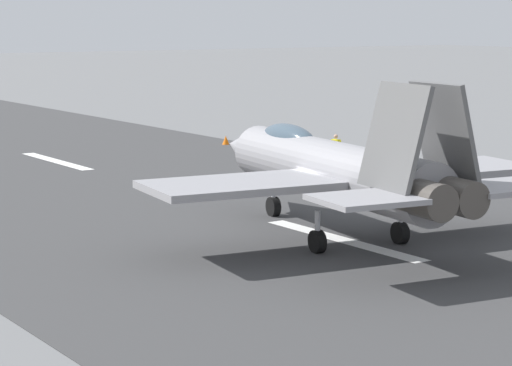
{
  "coord_description": "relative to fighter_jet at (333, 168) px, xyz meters",
  "views": [
    {
      "loc": [
        -27.44,
        22.13,
        7.51
      ],
      "look_at": [
        0.42,
        3.18,
        2.2
      ],
      "focal_mm": 73.01,
      "sensor_mm": 36.0,
      "label": 1
    }
  ],
  "objects": [
    {
      "name": "fighter_jet",
      "position": [
        0.0,
        0.0,
        0.0
      ],
      "size": [
        16.3,
        14.34,
        5.67
      ],
      "color": "gray",
      "rests_on": "ground"
    },
    {
      "name": "runway_strip",
      "position": [
        -0.33,
        -0.07,
        -2.46
      ],
      "size": [
        240.0,
        26.0,
        0.02
      ],
      "color": "#3A3A3B",
      "rests_on": "ground"
    },
    {
      "name": "crew_person",
      "position": [
        14.24,
        -11.52,
        -1.66
      ],
      "size": [
        0.68,
        0.37,
        1.62
      ],
      "color": "#1E2338",
      "rests_on": "ground"
    },
    {
      "name": "marker_cone_mid",
      "position": [
        8.92,
        -11.62,
        -2.19
      ],
      "size": [
        0.44,
        0.44,
        0.55
      ],
      "primitive_type": "cone",
      "color": "orange",
      "rests_on": "ground"
    },
    {
      "name": "ground_plane",
      "position": [
        -0.31,
        -0.07,
        -2.47
      ],
      "size": [
        400.0,
        400.0,
        0.0
      ],
      "primitive_type": "plane",
      "color": "slate"
    },
    {
      "name": "marker_cone_far",
      "position": [
        25.01,
        -11.62,
        -2.19
      ],
      "size": [
        0.44,
        0.44,
        0.55
      ],
      "primitive_type": "cone",
      "color": "orange",
      "rests_on": "ground"
    }
  ]
}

